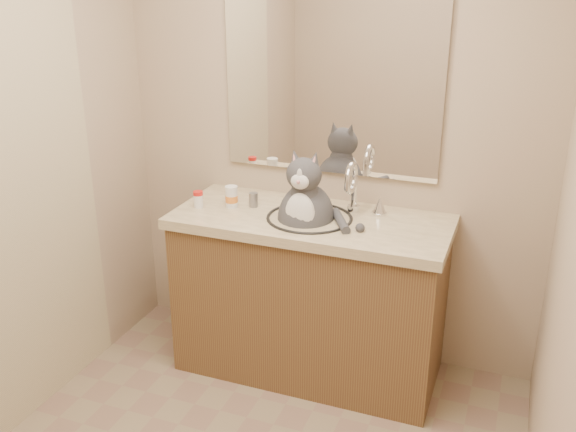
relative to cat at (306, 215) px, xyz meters
The scene contains 8 objects.
room 0.99m from the cat, 88.97° to the right, with size 2.22×2.52×2.42m.
vanity 0.43m from the cat, 57.64° to the left, with size 1.34×0.59×1.12m.
mirror 0.65m from the cat, 86.76° to the left, with size 1.10×0.02×0.90m, color white.
shower_curtain 1.34m from the cat, 140.98° to the right, with size 0.02×1.30×1.93m.
cat is the anchor object (origin of this frame).
pill_bottle_redcap 0.55m from the cat, behind, with size 0.05×0.05×0.08m.
pill_bottle_orange 0.40m from the cat, behind, with size 0.08×0.08×0.11m.
grey_canister 0.30m from the cat, 168.64° to the left, with size 0.05×0.05×0.07m.
Camera 1 is at (0.92, -1.76, 1.97)m, focal length 40.00 mm.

